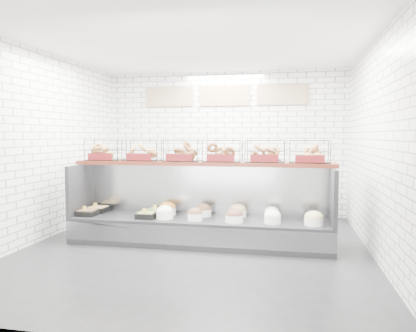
# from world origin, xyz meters

# --- Properties ---
(ground) EXTENTS (5.50, 5.50, 0.00)m
(ground) POSITION_xyz_m (0.00, 0.00, 0.00)
(ground) COLOR black
(ground) RESTS_ON ground
(room_shell) EXTENTS (5.02, 5.51, 3.01)m
(room_shell) POSITION_xyz_m (0.00, 0.60, 2.06)
(room_shell) COLOR white
(room_shell) RESTS_ON ground
(display_case) EXTENTS (4.00, 0.90, 1.20)m
(display_case) POSITION_xyz_m (0.01, 0.34, 0.33)
(display_case) COLOR black
(display_case) RESTS_ON ground
(bagel_shelf) EXTENTS (4.10, 0.50, 0.40)m
(bagel_shelf) POSITION_xyz_m (-0.00, 0.52, 1.39)
(bagel_shelf) COLOR #42160E
(bagel_shelf) RESTS_ON display_case
(prep_counter) EXTENTS (4.00, 0.60, 1.20)m
(prep_counter) POSITION_xyz_m (-0.01, 2.43, 0.47)
(prep_counter) COLOR #93969B
(prep_counter) RESTS_ON ground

